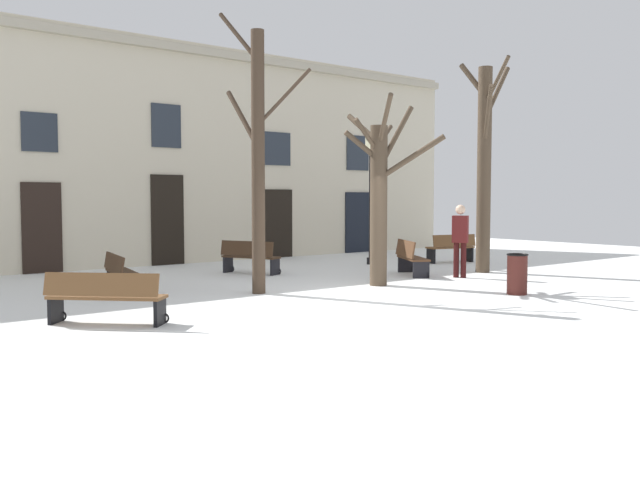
# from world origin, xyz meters

# --- Properties ---
(ground_plane) EXTENTS (36.51, 36.51, 0.00)m
(ground_plane) POSITION_xyz_m (0.00, 0.00, 0.00)
(ground_plane) COLOR white
(building_facade) EXTENTS (22.82, 0.60, 6.69)m
(building_facade) POSITION_xyz_m (-0.00, 8.99, 3.39)
(building_facade) COLOR beige
(building_facade) RESTS_ON ground
(tree_center) EXTENTS (1.71, 2.58, 4.18)m
(tree_center) POSITION_xyz_m (1.41, 1.37, 2.09)
(tree_center) COLOR #4C3D2D
(tree_center) RESTS_ON ground
(tree_left_of_center) EXTENTS (1.31, 1.70, 5.95)m
(tree_left_of_center) POSITION_xyz_m (-1.44, 2.02, 2.89)
(tree_left_of_center) COLOR #423326
(tree_left_of_center) RESTS_ON ground
(tree_foreground) EXTENTS (1.71, 1.87, 5.62)m
(tree_foreground) POSITION_xyz_m (5.48, 1.64, 2.93)
(tree_foreground) COLOR #4C3D2D
(tree_foreground) RESTS_ON ground
(streetlamp) EXTENTS (0.30, 0.30, 3.87)m
(streetlamp) POSITION_xyz_m (4.61, 5.15, 2.36)
(streetlamp) COLOR black
(streetlamp) RESTS_ON ground
(litter_bin) EXTENTS (0.44, 0.44, 0.84)m
(litter_bin) POSITION_xyz_m (2.67, -1.45, 0.43)
(litter_bin) COLOR #4C1E19
(litter_bin) RESTS_ON ground
(bench_far_corner) EXTENTS (0.79, 1.89, 0.83)m
(bench_far_corner) POSITION_xyz_m (-3.69, 3.82, 0.44)
(bench_far_corner) COLOR #3D2819
(bench_far_corner) RESTS_ON ground
(bench_by_litter_bin) EXTENTS (1.67, 1.66, 0.84)m
(bench_by_litter_bin) POSITION_xyz_m (-5.27, 0.52, 0.44)
(bench_by_litter_bin) COLOR brown
(bench_by_litter_bin) RESTS_ON ground
(bench_near_center_tree) EXTENTS (1.19, 1.58, 0.91)m
(bench_near_center_tree) POSITION_xyz_m (3.48, 2.37, 0.45)
(bench_near_center_tree) COLOR #51331E
(bench_near_center_tree) RESTS_ON ground
(bench_near_lamp) EXTENTS (1.61, 0.85, 0.88)m
(bench_near_lamp) POSITION_xyz_m (6.91, 3.98, 0.45)
(bench_near_lamp) COLOR brown
(bench_near_lamp) RESTS_ON ground
(bench_facing_shops) EXTENTS (1.07, 1.66, 0.88)m
(bench_facing_shops) POSITION_xyz_m (0.36, 5.20, 0.45)
(bench_facing_shops) COLOR #3D2819
(bench_facing_shops) RESTS_ON ground
(person_by_shop_door) EXTENTS (0.38, 0.44, 1.83)m
(person_by_shop_door) POSITION_xyz_m (4.04, 1.23, 1.03)
(person_by_shop_door) COLOR #350F0F
(person_by_shop_door) RESTS_ON ground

